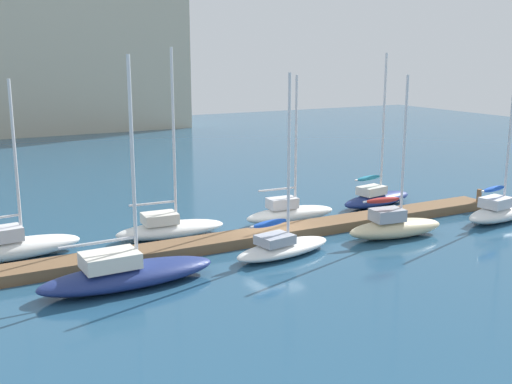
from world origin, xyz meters
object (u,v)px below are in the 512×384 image
object	(u,v)px
sailboat_0	(14,246)
sailboat_2	(170,227)
sailboat_3	(282,245)
sailboat_4	(290,212)
sailboat_7	(500,211)
sailboat_1	(127,272)
sailboat_6	(376,196)
harbor_building_distant	(81,58)
sailboat_5	(394,225)

from	to	relation	value
sailboat_0	sailboat_2	size ratio (longest dim) A/B	0.86
sailboat_2	sailboat_3	world-z (taller)	sailboat_2
sailboat_4	sailboat_7	distance (m)	11.65
sailboat_1	sailboat_4	distance (m)	12.03
sailboat_2	sailboat_3	size ratio (longest dim) A/B	1.13
sailboat_0	sailboat_4	world-z (taller)	sailboat_0
sailboat_1	sailboat_4	world-z (taller)	sailboat_1
sailboat_4	sailboat_0	bearing A→B (deg)	-178.96
sailboat_2	sailboat_4	xyz separation A→B (m)	(6.86, -0.37, 0.03)
sailboat_7	sailboat_1	bearing A→B (deg)	171.11
sailboat_3	sailboat_6	world-z (taller)	sailboat_6
sailboat_7	harbor_building_distant	world-z (taller)	harbor_building_distant
sailboat_4	sailboat_7	world-z (taller)	sailboat_4
sailboat_2	sailboat_7	xyz separation A→B (m)	(17.24, -5.67, 0.03)
sailboat_3	sailboat_7	world-z (taller)	sailboat_3
sailboat_7	harbor_building_distant	size ratio (longest dim) A/B	0.32
sailboat_3	harbor_building_distant	size ratio (longest dim) A/B	0.35
sailboat_6	sailboat_7	world-z (taller)	sailboat_6
sailboat_0	harbor_building_distant	size ratio (longest dim) A/B	0.34
sailboat_3	sailboat_4	world-z (taller)	sailboat_3
sailboat_2	sailboat_7	size ratio (longest dim) A/B	1.23
sailboat_1	sailboat_6	bearing A→B (deg)	17.18
sailboat_1	sailboat_3	bearing A→B (deg)	1.38
sailboat_3	sailboat_5	bearing A→B (deg)	-11.07
sailboat_3	sailboat_0	bearing A→B (deg)	144.09
sailboat_5	harbor_building_distant	world-z (taller)	harbor_building_distant
sailboat_1	sailboat_3	world-z (taller)	sailboat_1
sailboat_6	harbor_building_distant	bearing A→B (deg)	88.22
sailboat_3	harbor_building_distant	bearing A→B (deg)	76.37
sailboat_2	sailboat_7	bearing A→B (deg)	-14.88
sailboat_0	sailboat_2	world-z (taller)	sailboat_2
sailboat_3	harbor_building_distant	world-z (taller)	harbor_building_distant
sailboat_1	sailboat_2	world-z (taller)	sailboat_2
sailboat_5	harbor_building_distant	bearing A→B (deg)	99.83
sailboat_5	sailboat_7	xyz separation A→B (m)	(7.26, -0.28, -0.05)
sailboat_0	sailboat_3	size ratio (longest dim) A/B	0.97
sailboat_0	sailboat_7	size ratio (longest dim) A/B	1.05
sailboat_0	sailboat_5	world-z (taller)	sailboat_5
sailboat_0	sailboat_5	size ratio (longest dim) A/B	0.99
sailboat_2	harbor_building_distant	size ratio (longest dim) A/B	0.39
sailboat_6	harbor_building_distant	world-z (taller)	harbor_building_distant
sailboat_6	sailboat_1	bearing A→B (deg)	-170.65
sailboat_0	sailboat_2	bearing A→B (deg)	-6.57
sailboat_0	sailboat_3	world-z (taller)	sailboat_3
sailboat_5	sailboat_0	bearing A→B (deg)	169.06
sailboat_4	sailboat_7	size ratio (longest dim) A/B	1.05
sailboat_6	sailboat_0	bearing A→B (deg)	170.99
sailboat_7	sailboat_5	bearing A→B (deg)	169.00
sailboat_0	harbor_building_distant	bearing A→B (deg)	67.25
sailboat_5	harbor_building_distant	distance (m)	53.09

